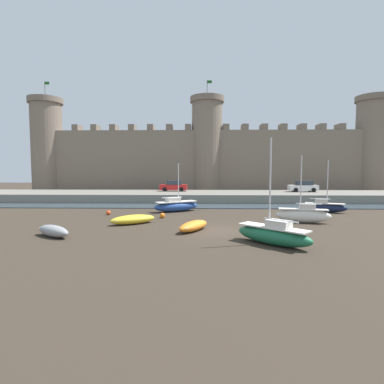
# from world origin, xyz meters

# --- Properties ---
(ground_plane) EXTENTS (160.00, 160.00, 0.00)m
(ground_plane) POSITION_xyz_m (0.00, 0.00, 0.00)
(ground_plane) COLOR #382D23
(water_channel) EXTENTS (80.00, 4.50, 0.10)m
(water_channel) POSITION_xyz_m (0.00, 14.44, 0.05)
(water_channel) COLOR #3D4C56
(water_channel) RESTS_ON ground
(quay_road) EXTENTS (71.66, 10.00, 1.21)m
(quay_road) POSITION_xyz_m (0.00, 21.69, 0.61)
(quay_road) COLOR slate
(quay_road) RESTS_ON ground
(castle) EXTENTS (65.82, 6.16, 20.64)m
(castle) POSITION_xyz_m (-0.00, 33.63, 7.29)
(castle) COLOR #7A6B5B
(castle) RESTS_ON ground
(sailboat_foreground_right) EXTENTS (5.11, 3.78, 5.17)m
(sailboat_foreground_right) POSITION_xyz_m (-3.79, 9.97, 0.64)
(sailboat_foreground_right) COLOR #234793
(sailboat_foreground_right) RESTS_ON ground
(sailboat_midflat_centre) EXTENTS (4.44, 4.35, 6.40)m
(sailboat_midflat_centre) POSITION_xyz_m (3.18, -4.01, 0.64)
(sailboat_midflat_centre) COLOR #1E6B47
(sailboat_midflat_centre) RESTS_ON ground
(sailboat_midflat_right) EXTENTS (4.62, 2.10, 5.74)m
(sailboat_midflat_right) POSITION_xyz_m (7.54, 3.58, 0.69)
(sailboat_midflat_right) COLOR silver
(sailboat_midflat_right) RESTS_ON ground
(rowboat_foreground_left) EXTENTS (3.88, 3.17, 0.77)m
(rowboat_foreground_left) POSITION_xyz_m (-6.78, 2.55, 0.40)
(rowboat_foreground_left) COLOR yellow
(rowboat_foreground_left) RESTS_ON ground
(rowboat_foreground_centre) EXTENTS (3.16, 2.54, 0.78)m
(rowboat_foreground_centre) POSITION_xyz_m (-11.07, -2.28, 0.41)
(rowboat_foreground_centre) COLOR gray
(rowboat_foreground_centre) RESTS_ON ground
(sailboat_midflat_left) EXTENTS (4.47, 2.33, 5.50)m
(sailboat_midflat_left) POSITION_xyz_m (11.84, 9.77, 0.59)
(sailboat_midflat_left) COLOR #141E3D
(sailboat_midflat_left) RESTS_ON ground
(rowboat_near_channel_right) EXTENTS (2.69, 3.59, 0.73)m
(rowboat_near_channel_right) POSITION_xyz_m (-1.70, -0.06, 0.38)
(rowboat_near_channel_right) COLOR orange
(rowboat_near_channel_right) RESTS_ON ground
(mooring_buoy_mid_mud) EXTENTS (0.46, 0.46, 0.46)m
(mooring_buoy_mid_mud) POSITION_xyz_m (-10.34, 7.42, 0.23)
(mooring_buoy_mid_mud) COLOR #E04C1E
(mooring_buoy_mid_mud) RESTS_ON ground
(mooring_buoy_off_centre) EXTENTS (0.48, 0.48, 0.48)m
(mooring_buoy_off_centre) POSITION_xyz_m (-4.74, 5.66, 0.24)
(mooring_buoy_off_centre) COLOR orange
(mooring_buoy_off_centre) RESTS_ON ground
(car_quay_centre_west) EXTENTS (4.14, 1.96, 1.62)m
(car_quay_centre_west) POSITION_xyz_m (-5.26, 23.83, 1.99)
(car_quay_centre_west) COLOR red
(car_quay_centre_west) RESTS_ON quay_road
(car_quay_east) EXTENTS (4.14, 1.96, 1.62)m
(car_quay_east) POSITION_xyz_m (14.07, 22.87, 1.99)
(car_quay_east) COLOR silver
(car_quay_east) RESTS_ON quay_road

